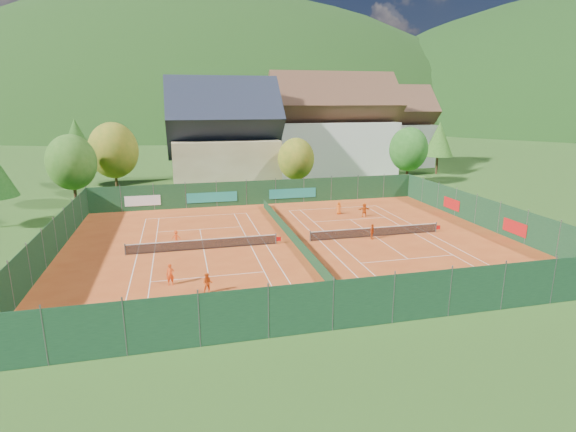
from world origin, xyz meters
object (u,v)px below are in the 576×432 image
(player_left_near, at_px, (170,275))
(player_left_far, at_px, (176,237))
(hotel_block_a, at_px, (332,131))
(player_right_far_a, at_px, (339,208))
(hotel_block_b, at_px, (387,132))
(ball_hopper, at_px, (480,277))
(player_right_far_b, at_px, (364,210))
(chalet, at_px, (224,141))
(player_right_near, at_px, (372,232))
(player_left_mid, at_px, (208,283))

(player_left_near, height_order, player_left_far, player_left_near)
(hotel_block_a, height_order, player_right_far_a, hotel_block_a)
(hotel_block_b, height_order, player_left_far, hotel_block_b)
(ball_hopper, xyz_separation_m, player_right_far_b, (-0.27, 19.66, 0.22))
(chalet, relative_size, player_right_far_b, 10.47)
(hotel_block_a, bearing_deg, ball_hopper, -96.79)
(player_right_far_b, bearing_deg, hotel_block_b, -120.54)
(chalet, height_order, ball_hopper, chalet)
(player_right_far_b, bearing_deg, chalet, -62.17)
(chalet, bearing_deg, player_right_far_a, -63.16)
(chalet, relative_size, player_left_far, 13.69)
(player_right_far_a, xyz_separation_m, player_right_far_b, (2.35, -1.71, 0.04))
(ball_hopper, height_order, player_right_near, player_right_near)
(player_right_near, distance_m, player_right_far_b, 8.45)
(player_left_near, distance_m, player_right_far_a, 24.51)
(ball_hopper, relative_size, player_right_far_a, 0.55)
(chalet, bearing_deg, player_right_near, -71.41)
(player_left_far, relative_size, player_right_far_b, 0.77)
(player_left_near, bearing_deg, player_right_far_a, 45.44)
(player_right_near, bearing_deg, player_left_mid, 159.77)
(player_left_far, bearing_deg, player_left_mid, 107.67)
(player_left_far, bearing_deg, player_right_far_a, -151.73)
(player_left_mid, height_order, player_left_far, player_left_mid)
(chalet, height_order, player_left_near, chalet)
(player_left_mid, bearing_deg, player_right_far_b, 48.10)
(hotel_block_a, distance_m, player_right_far_b, 30.06)
(hotel_block_a, distance_m, ball_hopper, 49.18)
(hotel_block_b, bearing_deg, chalet, -157.01)
(player_left_near, bearing_deg, player_right_far_b, 38.99)
(chalet, xyz_separation_m, player_left_mid, (-5.25, -39.37, -5.89))
(player_right_far_b, bearing_deg, player_right_far_a, -38.00)
(hotel_block_a, distance_m, player_left_far, 43.22)
(hotel_block_a, height_order, player_left_mid, hotel_block_a)
(hotel_block_b, xyz_separation_m, player_left_near, (-40.67, -51.30, -5.84))
(hotel_block_b, bearing_deg, player_left_mid, -125.63)
(ball_hopper, relative_size, player_right_far_b, 0.52)
(chalet, distance_m, hotel_block_a, 19.94)
(player_left_far, distance_m, player_right_near, 17.88)
(chalet, height_order, player_right_far_a, chalet)
(hotel_block_b, height_order, ball_hopper, hotel_block_b)
(chalet, bearing_deg, player_left_near, -101.63)
(chalet, xyz_separation_m, player_right_far_b, (12.97, -22.70, -5.85))
(ball_hopper, relative_size, player_left_far, 0.68)
(hotel_block_b, xyz_separation_m, ball_hopper, (-19.76, -56.36, -6.06))
(chalet, distance_m, player_left_near, 38.53)
(player_right_far_a, bearing_deg, player_right_far_b, 142.31)
(player_right_near, xyz_separation_m, player_right_far_b, (2.64, 8.03, 0.04))
(player_left_mid, bearing_deg, player_right_near, 34.64)
(player_left_mid, bearing_deg, player_left_far, 105.44)
(player_right_far_a, bearing_deg, hotel_block_b, -124.22)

